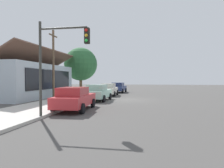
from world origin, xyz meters
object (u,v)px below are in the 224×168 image
Objects in this scene: shade_tree at (81,64)px; car_navy at (118,87)px; car_ivory at (109,89)px; utility_pole_wooden at (53,63)px; car_seafoam at (98,92)px; car_cherry at (75,98)px; traffic_light_main at (59,53)px; fire_hydrant_red at (96,93)px.

car_navy is at bearing -79.52° from shade_tree.
car_navy is 7.03m from shade_tree.
utility_pole_wooden is (-4.78, 5.31, 3.12)m from car_ivory.
car_cherry is at bearing -178.77° from car_seafoam.
car_seafoam is 12.64m from car_navy.
traffic_light_main is at bearing -179.93° from car_ivory.
car_seafoam is at bearing -163.42° from fire_hydrant_red.
shade_tree is at bearing 15.72° from traffic_light_main.
utility_pole_wooden is (-10.13, -0.30, -0.56)m from shade_tree.
car_cherry is 0.94× the size of traffic_light_main.
car_cherry is 19.14m from shade_tree.
car_ivory is 0.86× the size of traffic_light_main.
car_navy is 0.66× the size of shade_tree.
utility_pole_wooden is at bearing 77.01° from car_seafoam.
car_navy is 8.14m from fire_hydrant_red.
fire_hydrant_red is at bearing -148.04° from shade_tree.
car_ivory is 8.57m from shade_tree.
traffic_light_main reaches higher than car_ivory.
fire_hydrant_red is at bearing -50.96° from utility_pole_wooden.
utility_pole_wooden is (-11.22, 5.59, 3.11)m from car_navy.
car_ivory is (6.20, 0.08, -0.00)m from car_seafoam.
shade_tree is 9.05m from fire_hydrant_red.
car_seafoam is 4.87m from fire_hydrant_red.
car_ivory is at bearing -133.65° from shade_tree.
shade_tree is (11.55, 5.68, 3.68)m from car_seafoam.
car_cherry is 0.65× the size of utility_pole_wooden.
car_ivory and car_navy have the same top height.
car_ivory is 0.63× the size of shade_tree.
car_navy is at bearing 0.18° from traffic_light_main.
shade_tree reaches higher than car_cherry.
car_cherry is at bearing 178.89° from car_ivory.
traffic_light_main is (-21.16, -5.96, -1.00)m from shade_tree.
car_cherry is at bearing -177.44° from car_navy.
utility_pole_wooden reaches higher than car_navy.
traffic_light_main is (-9.61, -0.27, 2.68)m from car_seafoam.
traffic_light_main reaches higher than car_cherry.
car_seafoam is at bearing -3.19° from car_cherry.
car_navy is 6.58× the size of fire_hydrant_red.
shade_tree reaches higher than traffic_light_main.
shade_tree is (-1.09, 5.89, 3.68)m from car_navy.
utility_pole_wooden is (11.03, 5.66, 0.44)m from traffic_light_main.
car_seafoam reaches higher than fire_hydrant_red.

